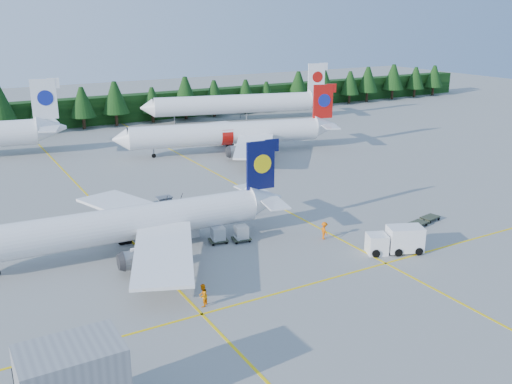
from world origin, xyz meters
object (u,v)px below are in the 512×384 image
airliner_red (222,134)px  airliner_navy (110,227)px  service_truck (395,240)px  airstairs (177,230)px

airliner_red → airliner_navy: bearing=-116.6°
airliner_red → service_truck: size_ratio=6.35×
airliner_navy → service_truck: airliner_navy is taller
airliner_red → airstairs: size_ratio=6.87×
service_truck → airliner_navy: bearing=174.6°
airliner_red → airstairs: 39.37m
airliner_navy → airstairs: airliner_navy is taller
airliner_red → service_truck: bearing=-80.5°
airliner_navy → service_truck: size_ratio=5.86×
service_truck → airstairs: bearing=162.3°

